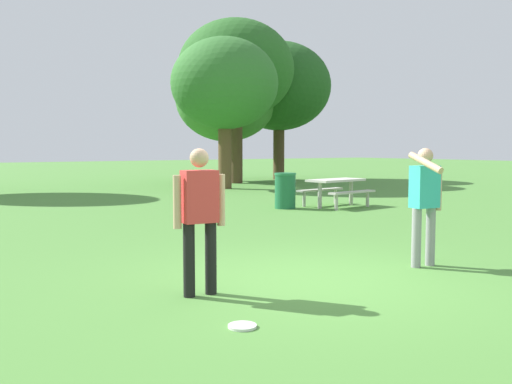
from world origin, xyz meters
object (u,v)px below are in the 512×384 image
picnic_table_near (336,187)px  tree_back_left (279,87)px  frisbee (242,326)px  person_catcher (425,198)px  tree_far_right (236,70)px  tree_slender_mid (226,99)px  tree_broad_center (225,84)px  person_thrower (200,212)px  trash_can_beside_table (285,191)px

picnic_table_near → tree_back_left: 14.13m
frisbee → picnic_table_near: size_ratio=0.14×
frisbee → person_catcher: bearing=13.0°
tree_far_right → tree_slender_mid: tree_far_right is taller
tree_far_right → picnic_table_near: bearing=-107.7°
tree_broad_center → tree_far_right: (2.23, 2.66, 1.02)m
tree_broad_center → tree_slender_mid: bearing=57.8°
tree_far_right → tree_back_left: tree_far_right is taller
picnic_table_near → frisbee: bearing=-136.9°
tree_broad_center → tree_far_right: tree_far_right is taller
person_thrower → frisbee: 1.55m
trash_can_beside_table → tree_slender_mid: (5.24, 11.58, 3.52)m
tree_broad_center → tree_slender_mid: (2.76, 4.37, -0.12)m
frisbee → tree_far_right: tree_far_right is taller
person_thrower → tree_back_left: 23.28m
frisbee → tree_back_left: bearing=52.5°
person_catcher → tree_broad_center: tree_broad_center is taller
tree_back_left → person_catcher: bearing=-121.3°
frisbee → tree_far_right: 21.60m
frisbee → trash_can_beside_table: trash_can_beside_table is taller
tree_slender_mid → tree_back_left: tree_back_left is taller
tree_far_right → trash_can_beside_table: bearing=-115.5°
person_catcher → tree_back_left: bearing=58.7°
person_thrower → frisbee: person_thrower is taller
tree_broad_center → tree_back_left: tree_back_left is taller
picnic_table_near → tree_broad_center: (1.07, 7.67, 3.56)m
picnic_table_near → trash_can_beside_table: size_ratio=1.94×
picnic_table_near → tree_broad_center: tree_broad_center is taller
person_thrower → frisbee: size_ratio=6.17×
person_thrower → tree_broad_center: size_ratio=0.28×
person_thrower → tree_far_right: size_ratio=0.22×
frisbee → tree_slender_mid: tree_slender_mid is taller
trash_can_beside_table → picnic_table_near: bearing=-18.2°
picnic_table_near → tree_broad_center: size_ratio=0.31×
person_thrower → person_catcher: size_ratio=1.00×
person_catcher → tree_slender_mid: tree_slender_mid is taller
tree_back_left → trash_can_beside_table: bearing=-126.0°
frisbee → tree_slender_mid: (11.74, 19.44, 3.99)m
picnic_table_near → trash_can_beside_table: (-1.41, 0.46, -0.08)m
frisbee → tree_far_right: size_ratio=0.04×
tree_far_right → person_catcher: bearing=-114.4°
picnic_table_near → tree_far_right: 11.77m
frisbee → tree_broad_center: tree_broad_center is taller
frisbee → tree_far_right: bearing=57.7°
person_catcher → tree_back_left: (11.13, 18.29, 3.75)m
person_thrower → tree_far_right: bearing=56.4°
person_thrower → tree_far_right: (10.98, 16.51, 4.20)m
person_catcher → frisbee: (-3.53, -0.81, -0.95)m
trash_can_beside_table → tree_broad_center: size_ratio=0.16×
frisbee → trash_can_beside_table: size_ratio=0.28×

